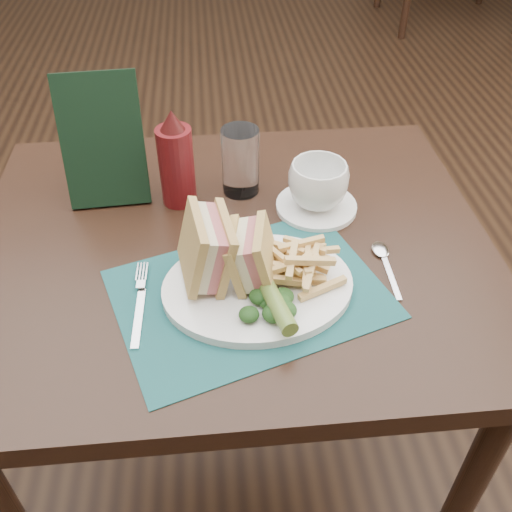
{
  "coord_description": "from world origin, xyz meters",
  "views": [
    {
      "loc": [
        -0.03,
        -1.27,
        1.38
      ],
      "look_at": [
        0.03,
        -0.6,
        0.8
      ],
      "focal_mm": 40.0,
      "sensor_mm": 36.0,
      "label": 1
    }
  ],
  "objects_px": {
    "saucer": "(316,206)",
    "coffee_cup": "(318,185)",
    "ketchup_bottle": "(176,158)",
    "plate": "(258,287)",
    "table_main": "(237,373)",
    "placemat": "(249,294)",
    "check_presenter": "(103,141)",
    "sandwich_half_a": "(192,250)",
    "drinking_glass": "(240,161)",
    "sandwich_half_b": "(238,254)"
  },
  "relations": [
    {
      "from": "table_main",
      "to": "plate",
      "type": "height_order",
      "value": "plate"
    },
    {
      "from": "table_main",
      "to": "ketchup_bottle",
      "type": "xyz_separation_m",
      "value": [
        -0.09,
        0.13,
        0.47
      ]
    },
    {
      "from": "sandwich_half_a",
      "to": "check_presenter",
      "type": "relative_size",
      "value": 0.49
    },
    {
      "from": "check_presenter",
      "to": "coffee_cup",
      "type": "bearing_deg",
      "value": -15.6
    },
    {
      "from": "plate",
      "to": "check_presenter",
      "type": "height_order",
      "value": "check_presenter"
    },
    {
      "from": "placemat",
      "to": "drinking_glass",
      "type": "height_order",
      "value": "drinking_glass"
    },
    {
      "from": "plate",
      "to": "drinking_glass",
      "type": "bearing_deg",
      "value": 85.99
    },
    {
      "from": "placemat",
      "to": "sandwich_half_a",
      "type": "xyz_separation_m",
      "value": [
        -0.08,
        0.03,
        0.07
      ]
    },
    {
      "from": "table_main",
      "to": "coffee_cup",
      "type": "relative_size",
      "value": 8.29
    },
    {
      "from": "drinking_glass",
      "to": "check_presenter",
      "type": "distance_m",
      "value": 0.25
    },
    {
      "from": "sandwich_half_b",
      "to": "drinking_glass",
      "type": "relative_size",
      "value": 0.75
    },
    {
      "from": "sandwich_half_b",
      "to": "sandwich_half_a",
      "type": "bearing_deg",
      "value": -174.24
    },
    {
      "from": "sandwich_half_a",
      "to": "drinking_glass",
      "type": "relative_size",
      "value": 0.9
    },
    {
      "from": "plate",
      "to": "sandwich_half_b",
      "type": "bearing_deg",
      "value": 145.81
    },
    {
      "from": "drinking_glass",
      "to": "plate",
      "type": "bearing_deg",
      "value": -88.86
    },
    {
      "from": "coffee_cup",
      "to": "saucer",
      "type": "bearing_deg",
      "value": 0.0
    },
    {
      "from": "sandwich_half_a",
      "to": "check_presenter",
      "type": "height_order",
      "value": "check_presenter"
    },
    {
      "from": "drinking_glass",
      "to": "ketchup_bottle",
      "type": "height_order",
      "value": "ketchup_bottle"
    },
    {
      "from": "table_main",
      "to": "check_presenter",
      "type": "bearing_deg",
      "value": 143.87
    },
    {
      "from": "placemat",
      "to": "check_presenter",
      "type": "distance_m",
      "value": 0.4
    },
    {
      "from": "plate",
      "to": "sandwich_half_b",
      "type": "height_order",
      "value": "sandwich_half_b"
    },
    {
      "from": "saucer",
      "to": "drinking_glass",
      "type": "bearing_deg",
      "value": 151.56
    },
    {
      "from": "drinking_glass",
      "to": "ketchup_bottle",
      "type": "bearing_deg",
      "value": -168.66
    },
    {
      "from": "saucer",
      "to": "sandwich_half_a",
      "type": "bearing_deg",
      "value": -140.57
    },
    {
      "from": "plate",
      "to": "coffee_cup",
      "type": "height_order",
      "value": "coffee_cup"
    },
    {
      "from": "saucer",
      "to": "drinking_glass",
      "type": "distance_m",
      "value": 0.16
    },
    {
      "from": "saucer",
      "to": "drinking_glass",
      "type": "relative_size",
      "value": 1.15
    },
    {
      "from": "ketchup_bottle",
      "to": "sandwich_half_b",
      "type": "bearing_deg",
      "value": -68.52
    },
    {
      "from": "placemat",
      "to": "coffee_cup",
      "type": "xyz_separation_m",
      "value": [
        0.14,
        0.21,
        0.05
      ]
    },
    {
      "from": "check_presenter",
      "to": "sandwich_half_a",
      "type": "bearing_deg",
      "value": -63.52
    },
    {
      "from": "saucer",
      "to": "ketchup_bottle",
      "type": "distance_m",
      "value": 0.27
    },
    {
      "from": "plate",
      "to": "sandwich_half_b",
      "type": "xyz_separation_m",
      "value": [
        -0.03,
        0.02,
        0.06
      ]
    },
    {
      "from": "sandwich_half_b",
      "to": "check_presenter",
      "type": "height_order",
      "value": "check_presenter"
    },
    {
      "from": "check_presenter",
      "to": "placemat",
      "type": "bearing_deg",
      "value": -54.67
    },
    {
      "from": "placemat",
      "to": "ketchup_bottle",
      "type": "distance_m",
      "value": 0.3
    },
    {
      "from": "sandwich_half_b",
      "to": "drinking_glass",
      "type": "xyz_separation_m",
      "value": [
        0.02,
        0.26,
        -0.0
      ]
    },
    {
      "from": "ketchup_bottle",
      "to": "plate",
      "type": "bearing_deg",
      "value": -64.39
    },
    {
      "from": "placemat",
      "to": "check_presenter",
      "type": "bearing_deg",
      "value": 128.92
    },
    {
      "from": "sandwich_half_a",
      "to": "ketchup_bottle",
      "type": "relative_size",
      "value": 0.63
    },
    {
      "from": "placemat",
      "to": "drinking_glass",
      "type": "bearing_deg",
      "value": 88.35
    },
    {
      "from": "table_main",
      "to": "coffee_cup",
      "type": "distance_m",
      "value": 0.46
    },
    {
      "from": "sandwich_half_a",
      "to": "sandwich_half_b",
      "type": "bearing_deg",
      "value": -12.98
    },
    {
      "from": "ketchup_bottle",
      "to": "table_main",
      "type": "bearing_deg",
      "value": -54.81
    },
    {
      "from": "saucer",
      "to": "coffee_cup",
      "type": "relative_size",
      "value": 1.38
    },
    {
      "from": "ketchup_bottle",
      "to": "check_presenter",
      "type": "height_order",
      "value": "check_presenter"
    },
    {
      "from": "saucer",
      "to": "coffee_cup",
      "type": "xyz_separation_m",
      "value": [
        0.0,
        0.0,
        0.05
      ]
    },
    {
      "from": "table_main",
      "to": "plate",
      "type": "distance_m",
      "value": 0.41
    },
    {
      "from": "plate",
      "to": "ketchup_bottle",
      "type": "bearing_deg",
      "value": 110.46
    },
    {
      "from": "table_main",
      "to": "plate",
      "type": "relative_size",
      "value": 3.0
    },
    {
      "from": "table_main",
      "to": "placemat",
      "type": "relative_size",
      "value": 2.22
    }
  ]
}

